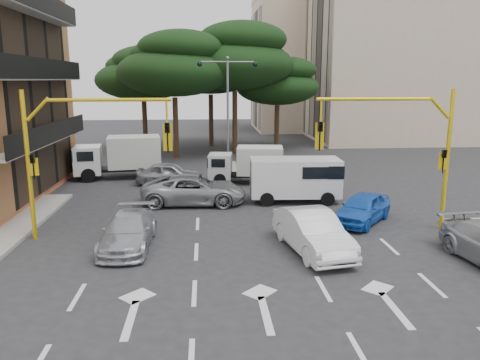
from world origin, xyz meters
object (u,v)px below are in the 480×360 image
(box_truck_b, at_px, (246,165))
(street_lamp_center, at_px, (228,93))
(car_blue_compact, at_px, (362,208))
(van_white, at_px, (295,180))
(car_white_hatch, at_px, (312,232))
(signal_mast_right, at_px, (407,141))
(car_silver_wagon, at_px, (128,231))
(car_silver_cross_b, at_px, (170,174))
(box_truck_a, at_px, (119,157))
(car_silver_cross_a, at_px, (194,190))
(signal_mast_left, at_px, (73,144))

(box_truck_b, bearing_deg, street_lamp_center, 19.50)
(car_blue_compact, height_order, box_truck_b, box_truck_b)
(street_lamp_center, xyz_separation_m, van_white, (3.12, -8.81, -4.25))
(van_white, bearing_deg, car_white_hatch, -3.20)
(signal_mast_right, xyz_separation_m, car_blue_compact, (-1.33, 1.20, -3.21))
(car_silver_wagon, relative_size, box_truck_b, 0.95)
(car_silver_cross_b, bearing_deg, van_white, -117.93)
(car_blue_compact, bearing_deg, car_silver_cross_b, 176.95)
(car_blue_compact, xyz_separation_m, box_truck_a, (-12.74, 10.81, 0.69))
(car_silver_cross_b, height_order, box_truck_a, box_truck_a)
(van_white, bearing_deg, car_blue_compact, 32.99)
(car_white_hatch, distance_m, box_truck_a, 17.23)
(car_silver_cross_b, bearing_deg, street_lamp_center, -36.29)
(box_truck_b, bearing_deg, box_truck_a, 82.07)
(car_white_hatch, relative_size, car_silver_cross_a, 0.87)
(street_lamp_center, distance_m, car_white_hatch, 17.09)
(car_blue_compact, distance_m, box_truck_b, 9.79)
(street_lamp_center, bearing_deg, van_white, -70.52)
(car_silver_cross_a, distance_m, box_truck_b, 5.81)
(signal_mast_left, bearing_deg, street_lamp_center, 64.09)
(signal_mast_left, relative_size, van_white, 1.28)
(car_blue_compact, xyz_separation_m, van_white, (-2.35, 4.00, 0.50))
(car_white_hatch, bearing_deg, car_silver_wagon, 161.23)
(signal_mast_right, xyz_separation_m, van_white, (-3.69, 5.19, -2.71))
(car_blue_compact, relative_size, box_truck_b, 0.85)
(car_white_hatch, distance_m, car_blue_compact, 4.64)
(car_silver_wagon, relative_size, car_silver_cross_b, 1.10)
(car_silver_wagon, bearing_deg, signal_mast_left, 151.68)
(signal_mast_right, distance_m, street_lamp_center, 15.65)
(signal_mast_right, distance_m, box_truck_b, 11.80)
(car_white_hatch, distance_m, van_white, 7.50)
(signal_mast_right, bearing_deg, box_truck_a, 139.52)
(car_silver_wagon, relative_size, car_silver_cross_a, 0.83)
(signal_mast_right, bearing_deg, street_lamp_center, 115.91)
(street_lamp_center, bearing_deg, box_truck_a, -164.61)
(box_truck_a, bearing_deg, van_white, -131.53)
(signal_mast_left, distance_m, car_silver_wagon, 4.10)
(car_silver_cross_a, bearing_deg, signal_mast_right, -116.74)
(car_blue_compact, bearing_deg, box_truck_b, 157.02)
(car_silver_cross_b, bearing_deg, signal_mast_left, 167.84)
(car_silver_wagon, distance_m, box_truck_a, 13.54)
(signal_mast_left, relative_size, street_lamp_center, 0.77)
(car_white_hatch, relative_size, car_blue_compact, 1.18)
(signal_mast_right, xyz_separation_m, car_white_hatch, (-4.43, -2.26, -3.11))
(car_silver_cross_b, xyz_separation_m, van_white, (6.92, -4.49, 0.48))
(car_silver_wagon, height_order, car_silver_cross_a, car_silver_cross_a)
(signal_mast_left, height_order, car_silver_wagon, signal_mast_left)
(car_blue_compact, height_order, car_silver_cross_a, car_silver_cross_a)
(signal_mast_right, distance_m, signal_mast_left, 13.61)
(signal_mast_right, xyz_separation_m, car_silver_cross_a, (-9.02, 5.01, -3.14))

